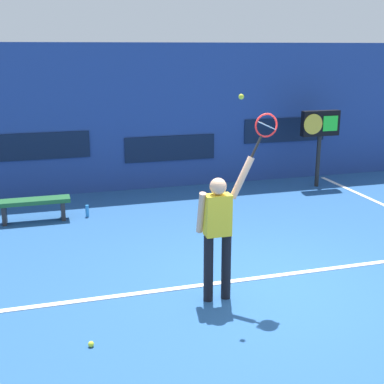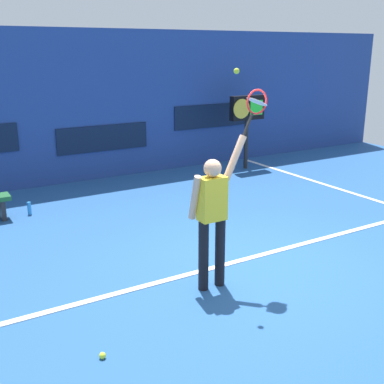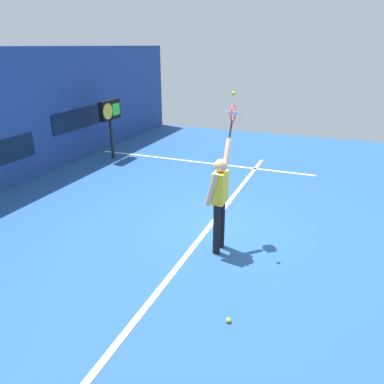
{
  "view_description": "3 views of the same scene",
  "coord_description": "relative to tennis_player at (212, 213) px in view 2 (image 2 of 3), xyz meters",
  "views": [
    {
      "loc": [
        -2.98,
        -6.33,
        3.3
      ],
      "look_at": [
        -0.96,
        0.58,
        1.31
      ],
      "focal_mm": 49.15,
      "sensor_mm": 36.0,
      "label": 1
    },
    {
      "loc": [
        -3.97,
        -4.95,
        2.96
      ],
      "look_at": [
        -0.69,
        0.53,
        1.07
      ],
      "focal_mm": 45.42,
      "sensor_mm": 36.0,
      "label": 2
    },
    {
      "loc": [
        -6.48,
        -1.96,
        3.43
      ],
      "look_at": [
        -1.23,
        0.15,
        1.2
      ],
      "focal_mm": 35.05,
      "sensor_mm": 36.0,
      "label": 3
    }
  ],
  "objects": [
    {
      "name": "court_sideline",
      "position": [
        4.87,
        2.2,
        -1.0
      ],
      "size": [
        0.1,
        7.0,
        0.01
      ],
      "primitive_type": "cube",
      "color": "white",
      "rests_on": "ground_plane"
    },
    {
      "name": "court_baseline",
      "position": [
        0.83,
        0.44,
        -1.0
      ],
      "size": [
        10.0,
        0.1,
        0.01
      ],
      "primitive_type": "cube",
      "color": "white",
      "rests_on": "ground_plane"
    },
    {
      "name": "sponsor_banner_center",
      "position": [
        0.83,
        5.91,
        -0.05
      ],
      "size": [
        2.2,
        0.03,
        0.6
      ],
      "primitive_type": "cube",
      "color": "#0C1933"
    },
    {
      "name": "tennis_ball",
      "position": [
        0.24,
        -0.1,
        1.71
      ],
      "size": [
        0.07,
        0.07,
        0.07
      ],
      "primitive_type": "sphere",
      "color": "#CCE033"
    },
    {
      "name": "tennis_player",
      "position": [
        0.0,
        0.0,
        0.0
      ],
      "size": [
        0.73,
        0.31,
        1.95
      ],
      "color": "black",
      "rests_on": "ground_plane"
    },
    {
      "name": "back_wall",
      "position": [
        0.83,
        6.03,
        0.69
      ],
      "size": [
        18.0,
        0.2,
        3.4
      ],
      "primitive_type": "cube",
      "color": "navy",
      "rests_on": "ground_plane"
    },
    {
      "name": "tennis_racket",
      "position": [
        0.62,
        -0.0,
        1.3
      ],
      "size": [
        0.42,
        0.27,
        0.62
      ],
      "color": "black"
    },
    {
      "name": "spare_ball",
      "position": [
        -1.76,
        -0.72,
        -0.98
      ],
      "size": [
        0.07,
        0.07,
        0.07
      ],
      "primitive_type": "sphere",
      "color": "#CCE033",
      "rests_on": "ground_plane"
    },
    {
      "name": "sponsor_banner_starboard",
      "position": [
        3.83,
        5.91,
        0.26
      ],
      "size": [
        2.2,
        0.03,
        0.6
      ],
      "primitive_type": "cube",
      "color": "#0C1933"
    },
    {
      "name": "ground_plane",
      "position": [
        0.83,
        0.2,
        -1.01
      ],
      "size": [
        18.0,
        18.0,
        0.0
      ],
      "primitive_type": "plane",
      "color": "#23518C"
    },
    {
      "name": "water_bottle",
      "position": [
        -1.34,
        4.12,
        -0.89
      ],
      "size": [
        0.07,
        0.07,
        0.24
      ],
      "primitive_type": "cylinder",
      "color": "#338CD8",
      "rests_on": "ground_plane"
    },
    {
      "name": "scoreboard_clock",
      "position": [
        4.29,
        4.98,
        0.44
      ],
      "size": [
        0.96,
        0.2,
        1.85
      ],
      "color": "black",
      "rests_on": "ground_plane"
    }
  ]
}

